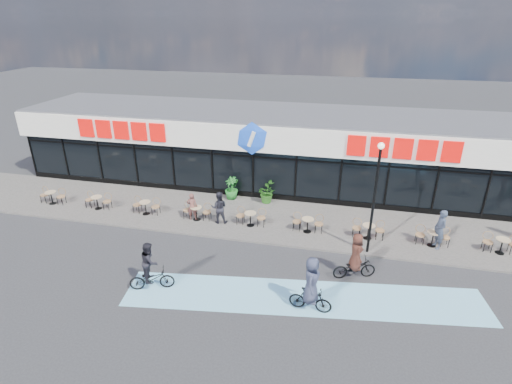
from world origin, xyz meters
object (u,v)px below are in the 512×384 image
patron_left (192,207)px  cyclist_a (311,288)px  pedestrian_a (440,229)px  potted_plant_right (266,193)px  lamp_post (375,190)px  cyclist_b (355,262)px  bistro_set_0 (52,196)px  potted_plant_left (231,188)px  patron_right (219,207)px  potted_plant_mid (234,188)px

patron_left → cyclist_a: (6.79, -5.66, 0.13)m
pedestrian_a → potted_plant_right: bearing=-127.8°
lamp_post → cyclist_b: lamp_post is taller
bistro_set_0 → potted_plant_left: potted_plant_left is taller
patron_left → patron_right: 1.49m
bistro_set_0 → potted_plant_mid: (10.00, 3.11, 0.12)m
patron_left → cyclist_a: size_ratio=0.67×
bistro_set_0 → patron_left: size_ratio=1.01×
bistro_set_0 → potted_plant_mid: bearing=17.3°
lamp_post → patron_left: lamp_post is taller
cyclist_a → potted_plant_mid: bearing=121.3°
cyclist_b → patron_left: bearing=159.0°
bistro_set_0 → cyclist_b: 17.32m
potted_plant_right → patron_right: bearing=-122.3°
potted_plant_left → potted_plant_right: 2.09m
cyclist_b → potted_plant_mid: bearing=137.3°
potted_plant_right → potted_plant_mid: bearing=172.4°
lamp_post → pedestrian_a: bearing=19.1°
pedestrian_a → bistro_set_0: bearing=-109.3°
cyclist_a → cyclist_b: cyclist_a is taller
lamp_post → patron_right: lamp_post is taller
bistro_set_0 → potted_plant_mid: 10.47m
potted_plant_mid → patron_right: (0.10, -3.23, 0.29)m
potted_plant_right → cyclist_a: bearing=-68.3°
lamp_post → bistro_set_0: size_ratio=3.39×
potted_plant_right → pedestrian_a: pedestrian_a is taller
potted_plant_right → patron_left: bearing=-138.5°
lamp_post → bistro_set_0: 17.85m
potted_plant_mid → patron_right: size_ratio=0.66×
bistro_set_0 → lamp_post: bearing=-4.2°
potted_plant_mid → potted_plant_right: bearing=-7.6°
lamp_post → patron_left: size_ratio=3.43×
lamp_post → cyclist_b: size_ratio=2.51×
potted_plant_left → pedestrian_a: size_ratio=0.71×
potted_plant_mid → pedestrian_a: 11.28m
patron_left → lamp_post: bearing=157.9°
potted_plant_left → cyclist_b: cyclist_b is taller
potted_plant_left → patron_right: 3.01m
lamp_post → pedestrian_a: 3.98m
potted_plant_left → potted_plant_right: (2.09, -0.03, -0.08)m
patron_right → pedestrian_a: bearing=167.8°
bistro_set_0 → patron_left: bearing=-0.8°
lamp_post → potted_plant_right: (-5.63, 4.15, -2.50)m
potted_plant_mid → cyclist_a: bearing=-58.7°
potted_plant_right → cyclist_b: size_ratio=0.58×
bistro_set_0 → potted_plant_mid: size_ratio=1.34×
patron_left → pedestrian_a: size_ratio=0.80×
potted_plant_left → cyclist_a: cyclist_a is taller
bistro_set_0 → cyclist_a: cyclist_a is taller
potted_plant_right → patron_left: (-3.36, -2.97, 0.16)m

